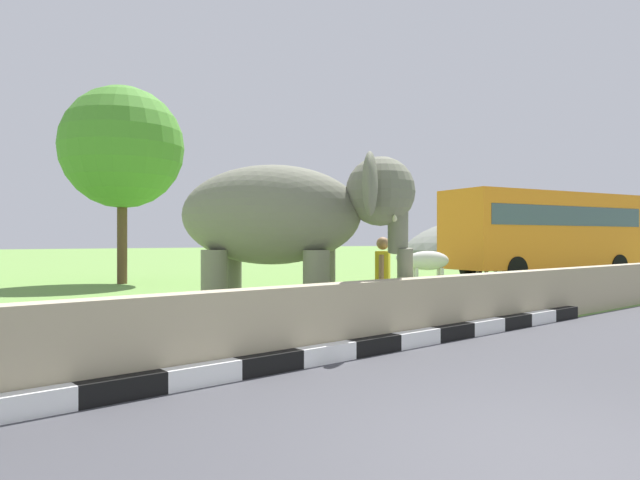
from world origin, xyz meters
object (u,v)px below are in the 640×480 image
at_px(person_handler, 383,277).
at_px(cow_near, 426,261).
at_px(elephant, 291,218).
at_px(bus_teal, 555,232).
at_px(bus_orange, 545,228).
at_px(cow_mid, 487,259).

relative_size(person_handler, cow_near, 0.91).
bearing_deg(elephant, cow_near, 27.00).
bearing_deg(bus_teal, elephant, -161.28).
xyz_separation_m(elephant, person_handler, (1.61, -0.61, -1.05)).
bearing_deg(bus_orange, bus_teal, 25.44).
bearing_deg(cow_mid, person_handler, -154.84).
height_order(person_handler, bus_teal, bus_teal).
height_order(elephant, cow_mid, elephant).
height_order(person_handler, cow_mid, person_handler).
bearing_deg(elephant, cow_mid, 20.08).
bearing_deg(bus_teal, cow_near, -166.53).
relative_size(bus_orange, cow_mid, 5.41).
bearing_deg(cow_mid, bus_teal, 17.36).
xyz_separation_m(bus_teal, cow_mid, (-13.27, -4.15, -1.21)).
distance_m(bus_orange, bus_teal, 11.10).
relative_size(elephant, person_handler, 2.34).
distance_m(person_handler, cow_near, 9.83).
bearing_deg(elephant, person_handler, -20.85).
xyz_separation_m(cow_near, cow_mid, (3.40, -0.15, 0.00)).
height_order(bus_teal, cow_mid, bus_teal).
bearing_deg(cow_mid, cow_near, 177.40).
height_order(bus_teal, cow_near, bus_teal).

